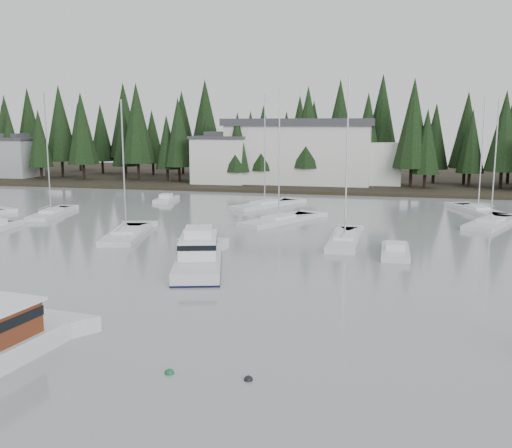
{
  "coord_description": "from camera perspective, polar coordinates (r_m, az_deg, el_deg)",
  "views": [
    {
      "loc": [
        10.61,
        -14.96,
        10.39
      ],
      "look_at": [
        0.08,
        29.02,
        2.5
      ],
      "focal_mm": 40.0,
      "sensor_mm": 36.0,
      "label": 1
    }
  ],
  "objects": [
    {
      "name": "sailboat_1",
      "position": [
        64.67,
        22.4,
        -0.05
      ],
      "size": [
        6.89,
        10.46,
        13.49
      ],
      "rotation": [
        0.0,
        0.0,
        1.15
      ],
      "color": "silver",
      "rests_on": "ground"
    },
    {
      "name": "mooring_buoy_green",
      "position": [
        25.21,
        -8.65,
        -14.56
      ],
      "size": [
        0.42,
        0.42,
        0.42
      ],
      "primitive_type": "sphere",
      "color": "#145933",
      "rests_on": "ground"
    },
    {
      "name": "runabout_1",
      "position": [
        47.45,
        13.75,
        -2.88
      ],
      "size": [
        2.26,
        5.82,
        1.42
      ],
      "rotation": [
        0.0,
        0.0,
        1.58
      ],
      "color": "silver",
      "rests_on": "ground"
    },
    {
      "name": "conifer_treeline",
      "position": [
        102.05,
        7.44,
        3.97
      ],
      "size": [
        200.0,
        22.0,
        20.0
      ],
      "primitive_type": null,
      "color": "black",
      "rests_on": "ground"
    },
    {
      "name": "sailboat_6",
      "position": [
        73.24,
        0.87,
        1.8
      ],
      "size": [
        7.6,
        10.66,
        14.76
      ],
      "rotation": [
        0.0,
        0.0,
        1.07
      ],
      "color": "silver",
      "rests_on": "ground"
    },
    {
      "name": "sailboat_0",
      "position": [
        73.62,
        21.3,
        1.16
      ],
      "size": [
        5.69,
        9.5,
        14.24
      ],
      "rotation": [
        0.0,
        0.0,
        1.91
      ],
      "color": "silver",
      "rests_on": "ground"
    },
    {
      "name": "house_far_west",
      "position": [
        119.29,
        -22.99,
        6.24
      ],
      "size": [
        8.48,
        7.42,
        8.25
      ],
      "color": "#999EA0",
      "rests_on": "ground"
    },
    {
      "name": "runabout_3",
      "position": [
        79.37,
        -8.99,
        2.35
      ],
      "size": [
        2.8,
        5.72,
        1.42
      ],
      "rotation": [
        0.0,
        0.0,
        1.68
      ],
      "color": "silver",
      "rests_on": "ground"
    },
    {
      "name": "sailboat_9",
      "position": [
        70.16,
        -19.78,
        0.87
      ],
      "size": [
        4.08,
        9.4,
        14.55
      ],
      "rotation": [
        0.0,
        0.0,
        1.76
      ],
      "color": "silver",
      "rests_on": "ground"
    },
    {
      "name": "cabin_cruiser_center",
      "position": [
        42.3,
        -5.75,
        -3.43
      ],
      "size": [
        6.08,
        11.0,
        4.52
      ],
      "rotation": [
        0.0,
        0.0,
        1.86
      ],
      "color": "silver",
      "rests_on": "ground"
    },
    {
      "name": "house_west",
      "position": [
        98.39,
        -3.49,
        6.54
      ],
      "size": [
        9.54,
        7.42,
        8.75
      ],
      "color": "silver",
      "rests_on": "ground"
    },
    {
      "name": "mooring_buoy_dark",
      "position": [
        24.37,
        -0.77,
        -15.34
      ],
      "size": [
        0.39,
        0.39,
        0.39
      ],
      "primitive_type": "sphere",
      "color": "black",
      "rests_on": "ground"
    },
    {
      "name": "sailboat_4",
      "position": [
        51.71,
        8.86,
        -1.72
      ],
      "size": [
        2.49,
        10.41,
        14.84
      ],
      "rotation": [
        0.0,
        0.0,
        1.57
      ],
      "color": "silver",
      "rests_on": "ground"
    },
    {
      "name": "sailboat_7",
      "position": [
        61.51,
        2.29,
        0.23
      ],
      "size": [
        7.45,
        10.64,
        14.55
      ],
      "rotation": [
        0.0,
        0.0,
        1.09
      ],
      "color": "silver",
      "rests_on": "ground"
    },
    {
      "name": "sailboat_8",
      "position": [
        54.92,
        -12.84,
        -1.19
      ],
      "size": [
        5.12,
        10.12,
        13.2
      ],
      "rotation": [
        0.0,
        0.0,
        1.8
      ],
      "color": "silver",
      "rests_on": "ground"
    },
    {
      "name": "ground",
      "position": [
        21.08,
        -20.22,
        -20.29
      ],
      "size": [
        260.0,
        260.0,
        0.0
      ],
      "primitive_type": "plane",
      "color": "gray",
      "rests_on": "ground"
    },
    {
      "name": "harbor_inn",
      "position": [
        98.35,
        5.56,
        7.16
      ],
      "size": [
        29.5,
        11.5,
        10.9
      ],
      "color": "silver",
      "rests_on": "ground"
    },
    {
      "name": "far_shore_land",
      "position": [
        112.94,
        8.04,
        4.52
      ],
      "size": [
        240.0,
        54.0,
        1.0
      ],
      "primitive_type": "cube",
      "color": "black",
      "rests_on": "ground"
    }
  ]
}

